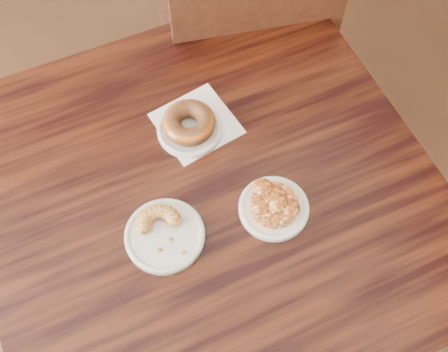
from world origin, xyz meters
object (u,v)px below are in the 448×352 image
object	(u,v)px
chair_far	(238,47)
apple_fritter	(275,204)
cruller_fragment	(164,232)
cafe_table	(212,254)
glazed_donut	(189,123)

from	to	relation	value
chair_far	apple_fritter	xyz separation A→B (m)	(-0.12, -0.69, 0.33)
apple_fritter	cruller_fragment	world-z (taller)	apple_fritter
cafe_table	glazed_donut	world-z (taller)	glazed_donut
glazed_donut	cruller_fragment	xyz separation A→B (m)	(-0.11, -0.23, -0.01)
cafe_table	apple_fritter	xyz separation A→B (m)	(0.12, -0.08, 0.40)
cafe_table	chair_far	bearing A→B (deg)	59.21
glazed_donut	cruller_fragment	distance (m)	0.26
chair_far	glazed_donut	world-z (taller)	chair_far
chair_far	apple_fritter	distance (m)	0.78
chair_far	cruller_fragment	size ratio (longest dim) A/B	8.67
chair_far	cruller_fragment	world-z (taller)	chair_far
cafe_table	apple_fritter	size ratio (longest dim) A/B	6.95
cafe_table	chair_far	distance (m)	0.66
chair_far	glazed_donut	xyz separation A→B (m)	(-0.25, -0.46, 0.34)
glazed_donut	apple_fritter	distance (m)	0.26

